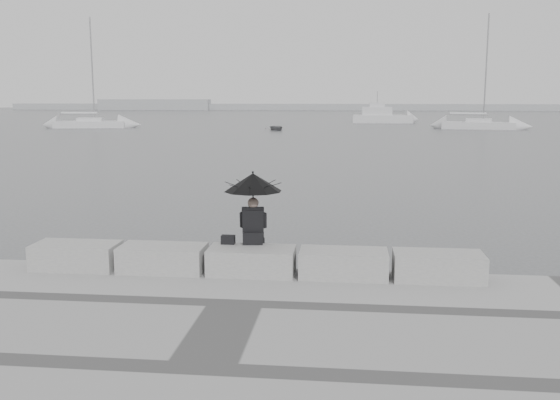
# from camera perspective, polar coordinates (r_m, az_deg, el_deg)

# --- Properties ---
(ground) EXTENTS (360.00, 360.00, 0.00)m
(ground) POSITION_cam_1_polar(r_m,az_deg,el_deg) (12.29, -2.26, -8.44)
(ground) COLOR #414446
(ground) RESTS_ON ground
(stone_block_far_left) EXTENTS (1.60, 0.80, 0.50)m
(stone_block_far_left) POSITION_cam_1_polar(r_m,az_deg,el_deg) (12.62, -18.11, -4.90)
(stone_block_far_left) COLOR gray
(stone_block_far_left) RESTS_ON promenade
(stone_block_left) EXTENTS (1.60, 0.80, 0.50)m
(stone_block_left) POSITION_cam_1_polar(r_m,az_deg,el_deg) (12.02, -10.67, -5.29)
(stone_block_left) COLOR gray
(stone_block_left) RESTS_ON promenade
(stone_block_centre) EXTENTS (1.60, 0.80, 0.50)m
(stone_block_centre) POSITION_cam_1_polar(r_m,az_deg,el_deg) (11.65, -2.61, -5.61)
(stone_block_centre) COLOR gray
(stone_block_centre) RESTS_ON promenade
(stone_block_right) EXTENTS (1.60, 0.80, 0.50)m
(stone_block_right) POSITION_cam_1_polar(r_m,az_deg,el_deg) (11.52, 5.82, -5.83)
(stone_block_right) COLOR gray
(stone_block_right) RESTS_ON promenade
(stone_block_far_right) EXTENTS (1.60, 0.80, 0.50)m
(stone_block_far_right) POSITION_cam_1_polar(r_m,az_deg,el_deg) (11.63, 14.27, -5.92)
(stone_block_far_right) COLOR gray
(stone_block_far_right) RESTS_ON promenade
(seated_person) EXTENTS (1.10, 1.10, 1.39)m
(seated_person) POSITION_cam_1_polar(r_m,az_deg,el_deg) (11.76, -2.49, 0.72)
(seated_person) COLOR black
(seated_person) RESTS_ON stone_block_centre
(bag) EXTENTS (0.26, 0.15, 0.17)m
(bag) POSITION_cam_1_polar(r_m,az_deg,el_deg) (11.92, -4.77, -3.63)
(bag) COLOR black
(bag) RESTS_ON stone_block_centre
(distant_landmass) EXTENTS (180.00, 8.00, 2.80)m
(distant_landmass) POSITION_cam_1_polar(r_m,az_deg,el_deg) (166.39, 2.89, 8.52)
(distant_landmass) COLOR #95989A
(distant_landmass) RESTS_ON ground
(sailboat_left) EXTENTS (8.55, 3.90, 12.90)m
(sailboat_left) POSITION_cam_1_polar(r_m,az_deg,el_deg) (77.91, -16.94, 6.71)
(sailboat_left) COLOR silver
(sailboat_left) RESTS_ON ground
(sailboat_right) EXTENTS (8.38, 4.12, 12.90)m
(sailboat_right) POSITION_cam_1_polar(r_m,az_deg,el_deg) (75.30, 17.70, 6.60)
(sailboat_right) COLOR silver
(sailboat_right) RESTS_ON ground
(motor_cruiser) EXTENTS (8.30, 2.95, 4.50)m
(motor_cruiser) POSITION_cam_1_polar(r_m,az_deg,el_deg) (89.50, 9.38, 7.55)
(motor_cruiser) COLOR silver
(motor_cruiser) RESTS_ON ground
(dinghy) EXTENTS (3.46, 2.32, 0.54)m
(dinghy) POSITION_cam_1_polar(r_m,az_deg,el_deg) (69.80, -0.36, 6.64)
(dinghy) COLOR gray
(dinghy) RESTS_ON ground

